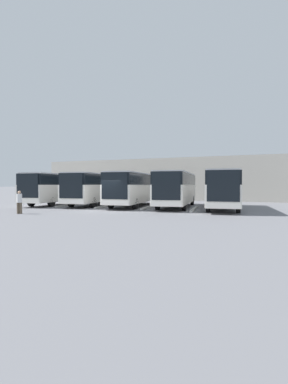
% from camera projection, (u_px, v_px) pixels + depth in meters
% --- Properties ---
extents(ground_plane, '(600.00, 600.00, 0.00)m').
position_uv_depth(ground_plane, '(105.00, 211.00, 24.19)').
color(ground_plane, slate).
extents(bus_0, '(3.98, 11.49, 3.27)m').
position_uv_depth(bus_0, '(223.00, 188.00, 26.09)').
color(bus_0, silver).
rests_on(bus_0, ground_plane).
extents(curb_divider_0, '(0.96, 5.46, 0.15)m').
position_uv_depth(curb_divider_0, '(194.00, 209.00, 25.41)').
color(curb_divider_0, '#B2B2AD').
rests_on(curb_divider_0, ground_plane).
extents(bus_1, '(3.98, 11.49, 3.27)m').
position_uv_depth(bus_1, '(177.00, 188.00, 28.14)').
color(bus_1, silver).
rests_on(bus_1, ground_plane).
extents(curb_divider_1, '(0.96, 5.46, 0.15)m').
position_uv_depth(curb_divider_1, '(149.00, 207.00, 27.46)').
color(curb_divider_1, '#B2B2AD').
rests_on(curb_divider_1, ground_plane).
extents(bus_2, '(3.98, 11.49, 3.27)m').
position_uv_depth(bus_2, '(134.00, 188.00, 29.57)').
color(bus_2, silver).
rests_on(bus_2, ground_plane).
extents(curb_divider_2, '(0.96, 5.46, 0.15)m').
position_uv_depth(curb_divider_2, '(107.00, 206.00, 28.88)').
color(curb_divider_2, '#B2B2AD').
rests_on(curb_divider_2, ground_plane).
extents(bus_3, '(3.98, 11.49, 3.27)m').
position_uv_depth(bus_3, '(97.00, 188.00, 31.27)').
color(bus_3, silver).
rests_on(bus_3, ground_plane).
extents(curb_divider_3, '(0.96, 5.46, 0.15)m').
position_uv_depth(curb_divider_3, '(70.00, 205.00, 30.59)').
color(curb_divider_3, '#B2B2AD').
rests_on(curb_divider_3, ground_plane).
extents(bus_4, '(3.98, 11.49, 3.27)m').
position_uv_depth(bus_4, '(60.00, 188.00, 32.37)').
color(bus_4, silver).
rests_on(bus_4, ground_plane).
extents(pedestrian, '(0.46, 0.46, 1.69)m').
position_uv_depth(pedestrian, '(19.00, 201.00, 21.81)').
color(pedestrian, brown).
rests_on(pedestrian, ground_plane).
extents(station_building, '(40.37, 12.97, 5.84)m').
position_uv_depth(station_building, '(181.00, 179.00, 45.57)').
color(station_building, '#A8A399').
rests_on(station_building, ground_plane).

